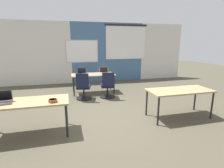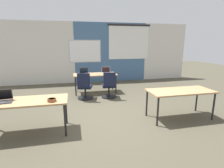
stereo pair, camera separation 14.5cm
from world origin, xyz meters
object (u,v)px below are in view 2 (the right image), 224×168
at_px(desk_far_center, 95,76).
at_px(snack_bowl, 52,100).
at_px(laptop_near_left_end, 3,99).
at_px(laptop_far_right, 106,72).
at_px(chair_far_right, 109,87).
at_px(desk_near_right, 180,93).
at_px(mouse_far_left, 91,73).
at_px(mouse_far_right, 99,73).
at_px(laptop_far_left, 84,73).
at_px(desk_near_left, 27,103).
at_px(chair_far_left, 85,88).

height_order(desk_far_center, snack_bowl, snack_bowl).
distance_m(laptop_near_left_end, laptop_far_right, 3.89).
distance_m(laptop_far_right, chair_far_right, 0.96).
relative_size(desk_near_right, mouse_far_left, 15.23).
bearing_deg(snack_bowl, mouse_far_left, 69.82).
height_order(chair_far_right, snack_bowl, chair_far_right).
bearing_deg(mouse_far_right, desk_near_right, -60.72).
bearing_deg(chair_far_right, mouse_far_left, -52.03).
relative_size(laptop_far_right, chair_far_right, 0.38).
height_order(laptop_far_left, snack_bowl, laptop_far_left).
bearing_deg(mouse_far_right, laptop_far_right, 10.47).
bearing_deg(laptop_near_left_end, mouse_far_left, 45.12).
bearing_deg(desk_near_left, desk_far_center, 57.99).
xyz_separation_m(chair_far_right, chair_far_left, (-0.82, 0.02, 0.00)).
xyz_separation_m(mouse_far_right, snack_bowl, (-1.41, -3.01, 0.02)).
height_order(mouse_far_left, snack_bowl, snack_bowl).
relative_size(mouse_far_left, snack_bowl, 0.59).
height_order(desk_near_left, desk_far_center, same).
height_order(laptop_far_right, mouse_far_left, laptop_far_right).
bearing_deg(mouse_far_right, mouse_far_left, 176.69).
height_order(desk_near_right, chair_far_left, chair_far_left).
relative_size(chair_far_left, snack_bowl, 5.18).
bearing_deg(chair_far_left, laptop_far_right, -123.14).
distance_m(laptop_near_left_end, mouse_far_right, 3.67).
bearing_deg(desk_near_right, mouse_far_left, 123.53).
bearing_deg(desk_near_left, laptop_far_left, 64.64).
bearing_deg(desk_near_left, mouse_far_left, 60.45).
relative_size(desk_near_right, desk_far_center, 1.00).
distance_m(laptop_far_left, chair_far_left, 0.93).
bearing_deg(desk_near_right, chair_far_left, 137.26).
distance_m(desk_far_center, laptop_far_left, 0.41).
height_order(laptop_far_left, chair_far_left, laptop_far_left).
height_order(desk_near_left, mouse_far_right, mouse_far_right).
xyz_separation_m(desk_near_right, snack_bowl, (-3.00, -0.18, 0.10)).
relative_size(chair_far_right, snack_bowl, 5.18).
bearing_deg(chair_far_right, laptop_far_right, -87.84).
distance_m(laptop_far_right, mouse_far_right, 0.28).
xyz_separation_m(desk_near_right, chair_far_right, (-1.38, 2.01, -0.28)).
relative_size(desk_near_left, chair_far_right, 1.74).
relative_size(desk_near_left, chair_far_left, 1.74).
distance_m(desk_near_right, laptop_near_left_end, 3.93).
xyz_separation_m(desk_near_right, desk_far_center, (-1.75, 2.80, 0.00)).
distance_m(laptop_near_left_end, snack_bowl, 0.95).
xyz_separation_m(desk_near_right, chair_far_left, (-2.20, 2.03, -0.28)).
xyz_separation_m(desk_near_right, mouse_far_right, (-1.59, 2.83, 0.08)).
bearing_deg(desk_far_center, chair_far_left, -120.35).
distance_m(mouse_far_right, laptop_far_left, 0.56).
xyz_separation_m(mouse_far_right, mouse_far_left, (-0.30, 0.02, 0.00)).
relative_size(desk_near_left, laptop_near_left_end, 4.34).
bearing_deg(chair_far_right, snack_bowl, 59.94).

